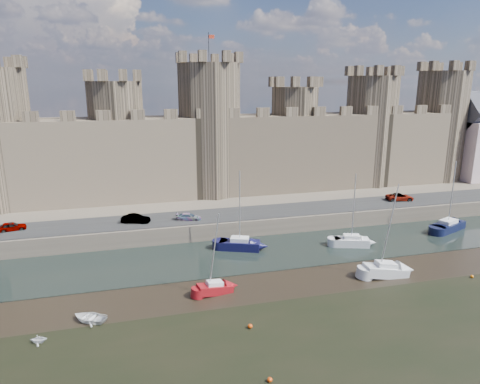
% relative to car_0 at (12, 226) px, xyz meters
% --- Properties ---
extents(ground, '(160.00, 160.00, 0.00)m').
position_rel_car_0_xyz_m(ground, '(28.52, -34.42, -3.13)').
color(ground, black).
rests_on(ground, ground).
extents(water_channel, '(160.00, 12.00, 0.08)m').
position_rel_car_0_xyz_m(water_channel, '(28.52, -10.42, -3.09)').
color(water_channel, black).
rests_on(water_channel, ground).
extents(quay, '(160.00, 60.00, 2.50)m').
position_rel_car_0_xyz_m(quay, '(28.52, 25.58, -1.88)').
color(quay, '#4C443A').
rests_on(quay, ground).
extents(road, '(160.00, 7.00, 0.10)m').
position_rel_car_0_xyz_m(road, '(28.52, -0.42, -0.58)').
color(road, black).
rests_on(road, quay).
extents(castle, '(108.50, 11.00, 29.00)m').
position_rel_car_0_xyz_m(castle, '(27.88, 13.58, 8.54)').
color(castle, '#42382B').
rests_on(castle, quay).
extents(car_0, '(3.91, 2.19, 1.26)m').
position_rel_car_0_xyz_m(car_0, '(0.00, 0.00, 0.00)').
color(car_0, gray).
rests_on(car_0, quay).
extents(car_1, '(4.31, 2.64, 1.34)m').
position_rel_car_0_xyz_m(car_1, '(16.58, -1.00, 0.04)').
color(car_1, gray).
rests_on(car_1, quay).
extents(car_2, '(3.90, 2.35, 1.06)m').
position_rel_car_0_xyz_m(car_2, '(24.20, -1.57, -0.10)').
color(car_2, gray).
rests_on(car_2, quay).
extents(car_3, '(4.97, 3.03, 1.29)m').
position_rel_car_0_xyz_m(car_3, '(60.92, -0.08, 0.02)').
color(car_3, gray).
rests_on(car_3, quay).
extents(sailboat_1, '(5.88, 4.02, 10.98)m').
position_rel_car_0_xyz_m(sailboat_1, '(30.15, -8.66, -2.28)').
color(sailboat_1, black).
rests_on(sailboat_1, ground).
extents(sailboat_2, '(5.14, 3.26, 10.35)m').
position_rel_car_0_xyz_m(sailboat_2, '(45.58, -11.42, -2.30)').
color(sailboat_2, silver).
rests_on(sailboat_2, ground).
extents(sailboat_3, '(6.67, 4.52, 10.90)m').
position_rel_car_0_xyz_m(sailboat_3, '(63.31, -9.32, -2.30)').
color(sailboat_3, black).
rests_on(sailboat_3, ground).
extents(sailboat_4, '(4.10, 2.17, 9.11)m').
position_rel_car_0_xyz_m(sailboat_4, '(24.35, -20.05, -2.44)').
color(sailboat_4, maroon).
rests_on(sailboat_4, ground).
extents(sailboat_5, '(5.36, 2.43, 11.26)m').
position_rel_car_0_xyz_m(sailboat_5, '(44.79, -20.98, -2.33)').
color(sailboat_5, silver).
rests_on(sailboat_5, ground).
extents(dinghy_3, '(1.67, 1.50, 0.77)m').
position_rel_car_0_xyz_m(dinghy_3, '(7.49, -25.11, -2.74)').
color(dinghy_3, white).
rests_on(dinghy_3, ground).
extents(dinghy_6, '(4.24, 3.96, 0.71)m').
position_rel_car_0_xyz_m(dinghy_6, '(11.57, -22.42, -2.77)').
color(dinghy_6, silver).
rests_on(dinghy_6, ground).
extents(buoy_1, '(0.45, 0.45, 0.45)m').
position_rel_car_0_xyz_m(buoy_1, '(26.20, -27.62, -2.90)').
color(buoy_1, '#D24009').
rests_on(buoy_1, ground).
extents(buoy_3, '(0.38, 0.38, 0.38)m').
position_rel_car_0_xyz_m(buoy_3, '(54.38, -24.04, -2.94)').
color(buoy_3, '#D66309').
rests_on(buoy_3, ground).
extents(buoy_4, '(0.40, 0.40, 0.40)m').
position_rel_car_0_xyz_m(buoy_4, '(25.61, -35.11, -2.93)').
color(buoy_4, '#D93F09').
rests_on(buoy_4, ground).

